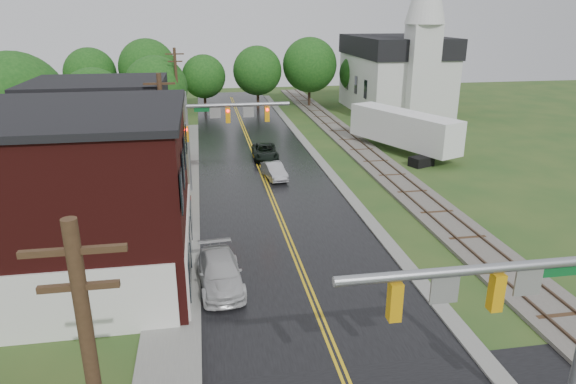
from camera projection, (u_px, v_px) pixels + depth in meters
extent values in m
cube|color=black|center=(263.00, 176.00, 40.60)|extent=(10.00, 90.00, 0.02)
cube|color=gray|center=(316.00, 156.00, 46.09)|extent=(0.80, 70.00, 0.12)
cube|color=gray|center=(182.00, 202.00, 34.98)|extent=(2.40, 50.00, 0.12)
cube|color=#42100E|center=(29.00, 204.00, 23.36)|extent=(14.00, 10.00, 8.00)
cube|color=silver|center=(189.00, 243.00, 25.29)|extent=(0.10, 9.50, 3.00)
cube|color=black|center=(13.00, 114.00, 21.98)|extent=(14.30, 10.30, 0.30)
cube|color=tan|center=(105.00, 156.00, 34.09)|extent=(8.00, 7.00, 6.40)
cube|color=#3F0F0C|center=(137.00, 139.00, 42.95)|extent=(7.00, 6.00, 4.40)
cube|color=silver|center=(394.00, 84.00, 65.82)|extent=(10.00, 16.00, 7.00)
cube|color=black|center=(396.00, 46.00, 64.26)|extent=(10.40, 16.40, 2.40)
cube|color=silver|center=(420.00, 75.00, 57.71)|extent=(3.20, 3.20, 11.00)
cube|color=#59544C|center=(365.00, 153.00, 46.78)|extent=(3.20, 80.00, 0.20)
cube|color=#4C3828|center=(358.00, 152.00, 46.62)|extent=(0.10, 80.00, 0.12)
cube|color=#4C3828|center=(373.00, 151.00, 46.85)|extent=(0.10, 80.00, 0.12)
cylinder|color=gray|center=(473.00, 270.00, 12.81)|extent=(7.20, 0.26, 0.26)
cube|color=orange|center=(496.00, 292.00, 13.16)|extent=(0.32, 0.30, 1.05)
cube|color=orange|center=(395.00, 301.00, 12.73)|extent=(0.32, 0.30, 1.05)
cube|color=gray|center=(528.00, 282.00, 13.23)|extent=(0.75, 0.06, 0.75)
cube|color=gray|center=(444.00, 290.00, 12.86)|extent=(0.75, 0.06, 0.75)
cube|color=#0C5926|center=(555.00, 271.00, 13.26)|extent=(1.40, 0.04, 0.30)
cylinder|color=gray|center=(188.00, 144.00, 35.73)|extent=(0.28, 0.28, 7.20)
cylinder|color=gray|center=(238.00, 105.00, 35.43)|extent=(7.20, 0.26, 0.26)
cube|color=orange|center=(228.00, 115.00, 35.55)|extent=(0.32, 0.30, 1.05)
cube|color=orange|center=(267.00, 114.00, 35.98)|extent=(0.32, 0.30, 1.05)
cube|color=gray|center=(215.00, 113.00, 35.35)|extent=(0.75, 0.06, 0.75)
cube|color=gray|center=(249.00, 112.00, 35.71)|extent=(0.75, 0.06, 0.75)
cube|color=#0C5926|center=(204.00, 109.00, 35.15)|extent=(1.40, 0.04, 0.30)
sphere|color=#FF0C0C|center=(228.00, 111.00, 35.27)|extent=(0.20, 0.20, 0.20)
cube|color=#382616|center=(73.00, 251.00, 8.84)|extent=(1.80, 0.12, 0.12)
cube|color=#382616|center=(79.00, 287.00, 9.07)|extent=(1.40, 0.12, 0.12)
cylinder|color=#382616|center=(165.00, 150.00, 30.59)|extent=(0.28, 0.28, 9.00)
cube|color=#382616|center=(159.00, 84.00, 29.30)|extent=(1.80, 0.12, 0.12)
cube|color=#382616|center=(160.00, 96.00, 29.53)|extent=(1.40, 0.12, 0.12)
cylinder|color=#382616|center=(177.00, 94.00, 51.05)|extent=(0.28, 0.28, 9.00)
cube|color=#382616|center=(175.00, 54.00, 49.76)|extent=(1.80, 0.12, 0.12)
cube|color=#382616|center=(175.00, 61.00, 49.99)|extent=(1.40, 0.12, 0.12)
cylinder|color=black|center=(25.00, 159.00, 39.06)|extent=(0.36, 0.36, 3.42)
sphere|color=#134313|center=(15.00, 104.00, 37.67)|extent=(7.60, 7.60, 7.60)
sphere|color=#134313|center=(24.00, 114.00, 37.62)|extent=(5.32, 5.32, 5.32)
cylinder|color=black|center=(99.00, 137.00, 47.25)|extent=(0.36, 0.36, 2.70)
sphere|color=#134313|center=(94.00, 101.00, 46.15)|extent=(6.00, 6.00, 6.00)
sphere|color=#134313|center=(101.00, 108.00, 46.05)|extent=(4.20, 4.20, 4.20)
cylinder|color=black|center=(159.00, 121.00, 53.59)|extent=(0.36, 0.36, 2.88)
sphere|color=#134313|center=(156.00, 87.00, 52.41)|extent=(6.40, 6.40, 6.40)
sphere|color=#134313|center=(162.00, 93.00, 52.32)|extent=(4.48, 4.48, 4.48)
imported|color=black|center=(265.00, 152.00, 45.09)|extent=(2.28, 4.64, 1.27)
imported|color=#ACACB1|center=(274.00, 171.00, 39.79)|extent=(1.77, 3.80, 1.21)
imported|color=silver|center=(220.00, 273.00, 24.10)|extent=(2.29, 4.97, 1.41)
cube|color=black|center=(421.00, 161.00, 43.11)|extent=(2.24, 1.85, 0.80)
cylinder|color=gray|center=(390.00, 141.00, 50.00)|extent=(0.16, 0.16, 0.80)
cube|color=white|center=(403.00, 128.00, 46.62)|extent=(6.97, 11.92, 2.96)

